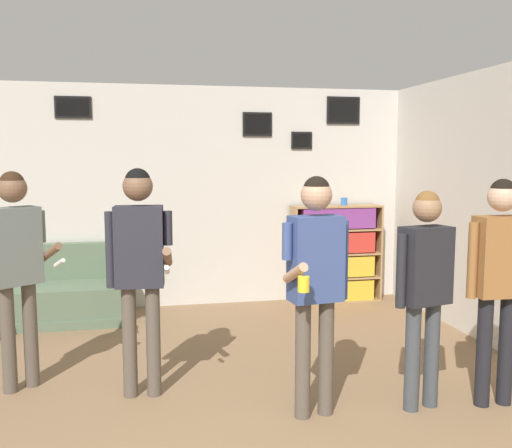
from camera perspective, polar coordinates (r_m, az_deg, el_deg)
The scene contains 11 objects.
wall_back at distance 7.06m, azimuth -8.96°, elevation 2.72°, with size 8.40×0.08×2.70m.
wall_right at distance 5.76m, azimuth 24.01°, elevation 1.24°, with size 0.06×7.09×2.70m.
couch at distance 6.87m, azimuth -20.03°, elevation -6.80°, with size 1.69×0.80×0.84m.
bookshelf at distance 7.34m, azimuth 7.99°, elevation -2.97°, with size 1.15×0.30×1.23m.
person_player_foreground_left at distance 4.82m, azimuth -22.90°, elevation -3.00°, with size 0.60×0.37×1.73m.
person_player_foreground_center at distance 4.39m, azimuth -11.58°, elevation -3.23°, with size 0.50×0.49×1.76m.
person_watcher_holding_cup at distance 3.99m, azimuth 5.98°, elevation -4.64°, with size 0.50×0.47×1.71m.
person_spectator_near_bookshelf at distance 4.29m, azimuth 16.52°, elevation -5.18°, with size 0.49×0.28×1.61m.
person_spectator_far_right at distance 4.52m, azimuth 23.14°, elevation -4.08°, with size 0.50×0.21×1.69m.
bottle_on_floor at distance 6.42m, azimuth -24.03°, elevation -9.74°, with size 0.07×0.07×0.23m.
drinking_cup at distance 7.29m, azimuth 8.79°, elevation 2.24°, with size 0.08×0.08×0.10m.
Camera 1 is at (-0.32, -2.32, 1.84)m, focal length 40.00 mm.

